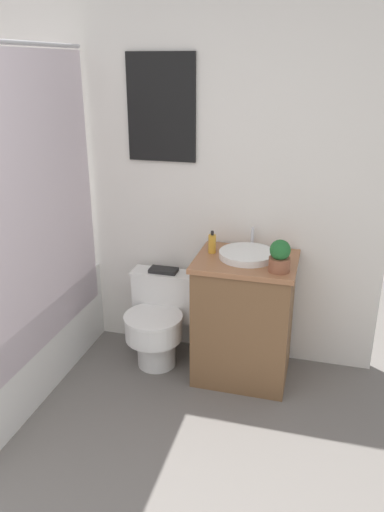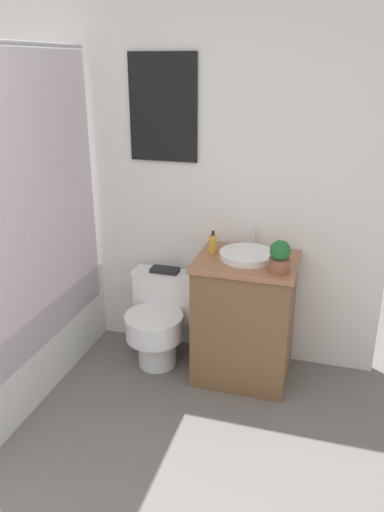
{
  "view_description": "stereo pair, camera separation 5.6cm",
  "coord_description": "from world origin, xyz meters",
  "px_view_note": "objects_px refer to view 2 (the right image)",
  "views": [
    {
      "loc": [
        1.11,
        -0.65,
        1.88
      ],
      "look_at": [
        0.41,
        1.89,
        0.86
      ],
      "focal_mm": 35.0,
      "sensor_mm": 36.0,
      "label": 1
    },
    {
      "loc": [
        1.16,
        -0.63,
        1.88
      ],
      "look_at": [
        0.41,
        1.89,
        0.86
      ],
      "focal_mm": 35.0,
      "sensor_mm": 36.0,
      "label": 2
    }
  ],
  "objects_px": {
    "soap_bottle": "(213,244)",
    "book_on_tank": "(165,270)",
    "toilet": "(159,320)",
    "sink": "(248,255)",
    "potted_plant": "(280,257)"
  },
  "relations": [
    {
      "from": "soap_bottle",
      "to": "book_on_tank",
      "type": "distance_m",
      "value": 0.43
    },
    {
      "from": "toilet",
      "to": "sink",
      "type": "xyz_separation_m",
      "value": [
        0.56,
        0.02,
        0.51
      ]
    },
    {
      "from": "sink",
      "to": "soap_bottle",
      "type": "height_order",
      "value": "soap_bottle"
    },
    {
      "from": "sink",
      "to": "soap_bottle",
      "type": "bearing_deg",
      "value": 172.72
    },
    {
      "from": "soap_bottle",
      "to": "potted_plant",
      "type": "distance_m",
      "value": 0.46
    },
    {
      "from": "sink",
      "to": "toilet",
      "type": "bearing_deg",
      "value": -178.25
    },
    {
      "from": "toilet",
      "to": "soap_bottle",
      "type": "bearing_deg",
      "value": 7.52
    },
    {
      "from": "potted_plant",
      "to": "toilet",
      "type": "bearing_deg",
      "value": 169.72
    },
    {
      "from": "toilet",
      "to": "potted_plant",
      "type": "relative_size",
      "value": 3.23
    },
    {
      "from": "sink",
      "to": "soap_bottle",
      "type": "distance_m",
      "value": 0.23
    },
    {
      "from": "toilet",
      "to": "soap_bottle",
      "type": "distance_m",
      "value": 0.65
    },
    {
      "from": "toilet",
      "to": "potted_plant",
      "type": "distance_m",
      "value": 0.98
    },
    {
      "from": "soap_bottle",
      "to": "sink",
      "type": "bearing_deg",
      "value": -7.28
    },
    {
      "from": "sink",
      "to": "potted_plant",
      "type": "xyz_separation_m",
      "value": [
        0.2,
        -0.16,
        0.07
      ]
    },
    {
      "from": "soap_bottle",
      "to": "book_on_tank",
      "type": "height_order",
      "value": "soap_bottle"
    }
  ]
}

